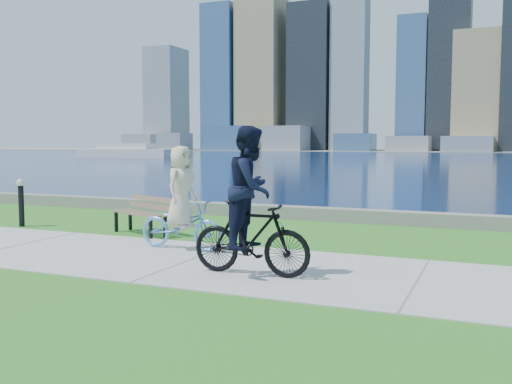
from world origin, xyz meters
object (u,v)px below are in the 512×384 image
Objects in this scene: cyclist_woman at (181,211)px; park_bench at (143,211)px; bollard_lamp at (21,199)px; cyclist_man at (251,213)px.

park_bench is at bearing 55.65° from cyclist_woman.
cyclist_man is (7.55, -2.68, 0.32)m from bollard_lamp.
bollard_lamp is at bearing 80.17° from cyclist_woman.
bollard_lamp is at bearing -153.38° from park_bench.
cyclist_woman reaches higher than bollard_lamp.
bollard_lamp is 8.02m from cyclist_man.
cyclist_woman is at bearing 54.41° from cyclist_man.
park_bench is at bearing 3.12° from bollard_lamp.
bollard_lamp is at bearing 69.40° from cyclist_man.
park_bench is 4.95m from cyclist_man.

